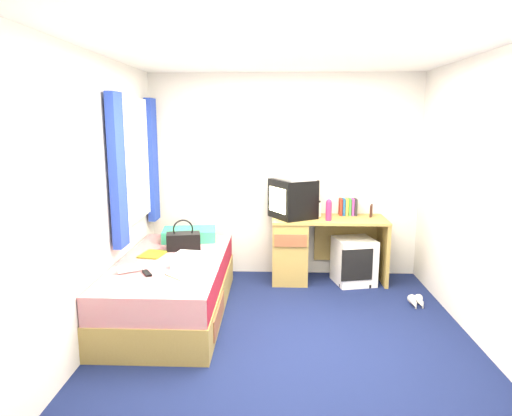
{
  "coord_description": "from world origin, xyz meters",
  "views": [
    {
      "loc": [
        -0.11,
        -3.73,
        1.84
      ],
      "look_at": [
        -0.29,
        0.7,
        1.0
      ],
      "focal_mm": 32.0,
      "sensor_mm": 36.0,
      "label": 1
    }
  ],
  "objects_px": {
    "picture_frame": "(371,211)",
    "towel": "(193,260)",
    "bed": "(172,286)",
    "vcr": "(293,175)",
    "handbag": "(183,240)",
    "desk": "(305,246)",
    "aerosol_can": "(319,209)",
    "water_bottle": "(129,269)",
    "magazine": "(153,254)",
    "colour_swatch_fan": "(175,276)",
    "crt_tv": "(293,199)",
    "pink_water_bottle": "(329,211)",
    "storage_cube": "(354,261)",
    "remote_control": "(147,273)",
    "pillow": "(189,234)",
    "white_heels": "(417,302)"
  },
  "relations": [
    {
      "from": "picture_frame",
      "to": "towel",
      "type": "bearing_deg",
      "value": -127.17
    },
    {
      "from": "bed",
      "to": "picture_frame",
      "type": "bearing_deg",
      "value": 27.42
    },
    {
      "from": "vcr",
      "to": "handbag",
      "type": "height_order",
      "value": "vcr"
    },
    {
      "from": "desk",
      "to": "aerosol_can",
      "type": "xyz_separation_m",
      "value": [
        0.17,
        0.08,
        0.43
      ]
    },
    {
      "from": "picture_frame",
      "to": "water_bottle",
      "type": "xyz_separation_m",
      "value": [
        -2.4,
        -1.49,
        -0.24
      ]
    },
    {
      "from": "magazine",
      "to": "colour_swatch_fan",
      "type": "xyz_separation_m",
      "value": [
        0.36,
        -0.64,
        -0.0
      ]
    },
    {
      "from": "desk",
      "to": "towel",
      "type": "distance_m",
      "value": 1.64
    },
    {
      "from": "handbag",
      "to": "aerosol_can",
      "type": "bearing_deg",
      "value": 14.41
    },
    {
      "from": "crt_tv",
      "to": "handbag",
      "type": "distance_m",
      "value": 1.36
    },
    {
      "from": "water_bottle",
      "to": "towel",
      "type": "bearing_deg",
      "value": 20.35
    },
    {
      "from": "picture_frame",
      "to": "towel",
      "type": "relative_size",
      "value": 0.42
    },
    {
      "from": "pink_water_bottle",
      "to": "colour_swatch_fan",
      "type": "height_order",
      "value": "pink_water_bottle"
    },
    {
      "from": "storage_cube",
      "to": "towel",
      "type": "relative_size",
      "value": 1.57
    },
    {
      "from": "colour_swatch_fan",
      "to": "vcr",
      "type": "bearing_deg",
      "value": 54.99
    },
    {
      "from": "handbag",
      "to": "remote_control",
      "type": "height_order",
      "value": "handbag"
    },
    {
      "from": "pillow",
      "to": "pink_water_bottle",
      "type": "xyz_separation_m",
      "value": [
        1.55,
        0.12,
        0.25
      ]
    },
    {
      "from": "pink_water_bottle",
      "to": "colour_swatch_fan",
      "type": "xyz_separation_m",
      "value": [
        -1.45,
        -1.35,
        -0.31
      ]
    },
    {
      "from": "bed",
      "to": "desk",
      "type": "xyz_separation_m",
      "value": [
        1.34,
        1.0,
        0.14
      ]
    },
    {
      "from": "vcr",
      "to": "picture_frame",
      "type": "distance_m",
      "value": 1.01
    },
    {
      "from": "handbag",
      "to": "colour_swatch_fan",
      "type": "relative_size",
      "value": 1.7
    },
    {
      "from": "desk",
      "to": "handbag",
      "type": "height_order",
      "value": "handbag"
    },
    {
      "from": "storage_cube",
      "to": "magazine",
      "type": "relative_size",
      "value": 1.88
    },
    {
      "from": "aerosol_can",
      "to": "remote_control",
      "type": "distance_m",
      "value": 2.24
    },
    {
      "from": "pillow",
      "to": "white_heels",
      "type": "bearing_deg",
      "value": -11.37
    },
    {
      "from": "colour_swatch_fan",
      "to": "remote_control",
      "type": "relative_size",
      "value": 1.38
    },
    {
      "from": "water_bottle",
      "to": "white_heels",
      "type": "distance_m",
      "value": 2.85
    },
    {
      "from": "desk",
      "to": "water_bottle",
      "type": "height_order",
      "value": "desk"
    },
    {
      "from": "storage_cube",
      "to": "white_heels",
      "type": "bearing_deg",
      "value": -64.15
    },
    {
      "from": "storage_cube",
      "to": "handbag",
      "type": "height_order",
      "value": "handbag"
    },
    {
      "from": "pink_water_bottle",
      "to": "handbag",
      "type": "height_order",
      "value": "pink_water_bottle"
    },
    {
      "from": "pink_water_bottle",
      "to": "towel",
      "type": "bearing_deg",
      "value": -142.01
    },
    {
      "from": "handbag",
      "to": "colour_swatch_fan",
      "type": "height_order",
      "value": "handbag"
    },
    {
      "from": "desk",
      "to": "crt_tv",
      "type": "distance_m",
      "value": 0.58
    },
    {
      "from": "magazine",
      "to": "pillow",
      "type": "bearing_deg",
      "value": 66.45
    },
    {
      "from": "picture_frame",
      "to": "pink_water_bottle",
      "type": "relative_size",
      "value": 0.65
    },
    {
      "from": "picture_frame",
      "to": "towel",
      "type": "height_order",
      "value": "picture_frame"
    },
    {
      "from": "desk",
      "to": "aerosol_can",
      "type": "relative_size",
      "value": 7.84
    },
    {
      "from": "storage_cube",
      "to": "colour_swatch_fan",
      "type": "distance_m",
      "value": 2.28
    },
    {
      "from": "magazine",
      "to": "water_bottle",
      "type": "distance_m",
      "value": 0.54
    },
    {
      "from": "bed",
      "to": "water_bottle",
      "type": "relative_size",
      "value": 10.0
    },
    {
      "from": "vcr",
      "to": "pink_water_bottle",
      "type": "relative_size",
      "value": 2.17
    },
    {
      "from": "bed",
      "to": "desk",
      "type": "height_order",
      "value": "desk"
    },
    {
      "from": "crt_tv",
      "to": "white_heels",
      "type": "distance_m",
      "value": 1.73
    },
    {
      "from": "towel",
      "to": "colour_swatch_fan",
      "type": "xyz_separation_m",
      "value": [
        -0.1,
        -0.3,
        -0.05
      ]
    },
    {
      "from": "vcr",
      "to": "pink_water_bottle",
      "type": "distance_m",
      "value": 0.57
    },
    {
      "from": "vcr",
      "to": "water_bottle",
      "type": "bearing_deg",
      "value": -75.0
    },
    {
      "from": "aerosol_can",
      "to": "pink_water_bottle",
      "type": "bearing_deg",
      "value": -70.34
    },
    {
      "from": "crt_tv",
      "to": "vcr",
      "type": "bearing_deg",
      "value": 90.0
    },
    {
      "from": "storage_cube",
      "to": "crt_tv",
      "type": "distance_m",
      "value": 1.01
    },
    {
      "from": "storage_cube",
      "to": "water_bottle",
      "type": "distance_m",
      "value": 2.57
    }
  ]
}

